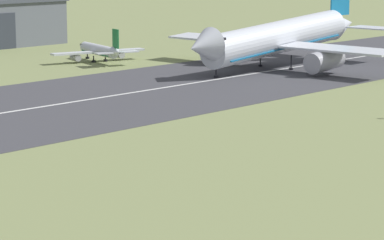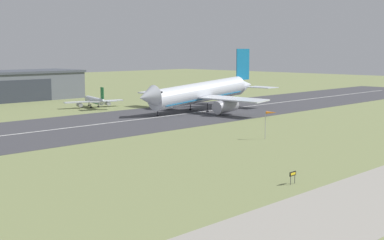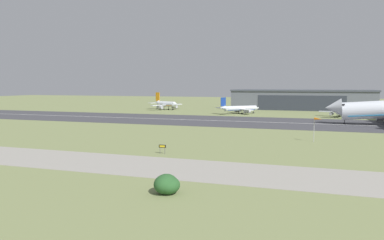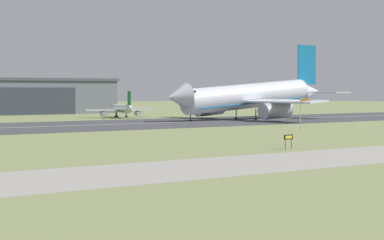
# 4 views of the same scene
# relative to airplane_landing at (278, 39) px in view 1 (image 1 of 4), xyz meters

# --- Properties ---
(ground_plane) EXTENTS (677.97, 677.97, 0.00)m
(ground_plane) POSITION_rel_airplane_landing_xyz_m (-69.98, -61.22, -5.89)
(ground_plane) COLOR #7A8451
(airplane_landing) EXTENTS (53.08, 52.17, 20.13)m
(airplane_landing) POSITION_rel_airplane_landing_xyz_m (0.00, 0.00, 0.00)
(airplane_landing) COLOR silver
(airplane_landing) RESTS_ON ground_plane
(airplane_parked_west) EXTENTS (20.54, 19.83, 7.51)m
(airplane_parked_west) POSITION_rel_airplane_landing_xyz_m (-17.76, 33.40, -3.49)
(airplane_parked_west) COLOR silver
(airplane_parked_west) RESTS_ON ground_plane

